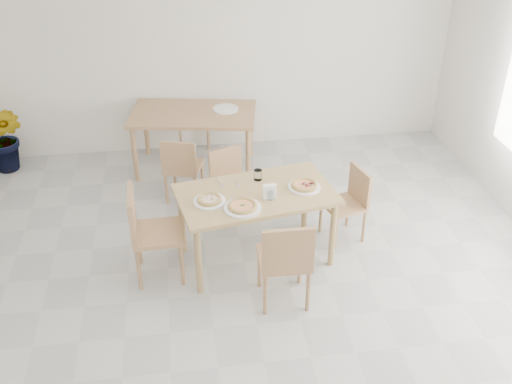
{
  "coord_description": "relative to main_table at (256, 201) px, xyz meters",
  "views": [
    {
      "loc": [
        -0.55,
        -3.79,
        3.65
      ],
      "look_at": [
        0.13,
        0.95,
        0.76
      ],
      "focal_mm": 42.0,
      "sensor_mm": 36.0,
      "label": 1
    }
  ],
  "objects": [
    {
      "name": "chair_north",
      "position": [
        -0.17,
        0.82,
        -0.22
      ],
      "size": [
        0.49,
        0.49,
        0.77
      ],
      "rotation": [
        0.0,
        0.0,
        0.37
      ],
      "color": "tan",
      "rests_on": "ground"
    },
    {
      "name": "main_table",
      "position": [
        0.0,
        0.0,
        0.0
      ],
      "size": [
        1.58,
        1.07,
        0.75
      ],
      "rotation": [
        0.0,
        0.0,
        0.18
      ],
      "color": "tan",
      "rests_on": "ground"
    },
    {
      "name": "napkin_holder",
      "position": [
        0.11,
        -0.12,
        0.16
      ],
      "size": [
        0.13,
        0.07,
        0.15
      ],
      "rotation": [
        0.0,
        0.0,
        0.0
      ],
      "color": "silver",
      "rests_on": "main_table"
    },
    {
      "name": "chair_back_n",
      "position": [
        -0.38,
        2.76,
        -0.14
      ],
      "size": [
        0.58,
        0.58,
        0.91
      ],
      "rotation": [
        0.0,
        0.0,
        -0.35
      ],
      "color": "tan",
      "rests_on": "ground"
    },
    {
      "name": "tumbler_b",
      "position": [
        0.05,
        0.24,
        0.14
      ],
      "size": [
        0.08,
        0.08,
        0.1
      ],
      "primitive_type": "cylinder",
      "color": "white",
      "rests_on": "main_table"
    },
    {
      "name": "pizza_mushroom",
      "position": [
        -0.44,
        -0.11,
        0.12
      ],
      "size": [
        0.26,
        0.26,
        0.03
      ],
      "rotation": [
        0.0,
        0.0,
        0.18
      ],
      "color": "tan",
      "rests_on": "plate_mushroom"
    },
    {
      "name": "second_table",
      "position": [
        -0.49,
        1.95,
        0.0
      ],
      "size": [
        1.61,
        1.09,
        0.75
      ],
      "rotation": [
        0.0,
        0.0,
        -0.17
      ],
      "color": "tan",
      "rests_on": "ground"
    },
    {
      "name": "plate_margherita",
      "position": [
        -0.16,
        -0.26,
        0.1
      ],
      "size": [
        0.34,
        0.34,
        0.02
      ],
      "primitive_type": "cylinder",
      "color": "white",
      "rests_on": "main_table"
    },
    {
      "name": "plate_mushroom",
      "position": [
        -0.44,
        -0.11,
        0.1
      ],
      "size": [
        0.3,
        0.3,
        0.02
      ],
      "primitive_type": "cylinder",
      "color": "white",
      "rests_on": "main_table"
    },
    {
      "name": "tumbler_a",
      "position": [
        0.11,
        -0.12,
        0.14
      ],
      "size": [
        0.08,
        0.08,
        0.1
      ],
      "primitive_type": "cylinder",
      "color": "white",
      "rests_on": "main_table"
    },
    {
      "name": "pizza_margherita",
      "position": [
        -0.16,
        -0.26,
        0.12
      ],
      "size": [
        0.34,
        0.34,
        0.03
      ],
      "rotation": [
        0.0,
        0.0,
        -0.34
      ],
      "color": "tan",
      "rests_on": "plate_margherita"
    },
    {
      "name": "fork_b",
      "position": [
        -0.15,
        0.18,
        0.09
      ],
      "size": [
        0.02,
        0.18,
        0.01
      ],
      "primitive_type": "cube",
      "rotation": [
        0.0,
        0.0,
        0.03
      ],
      "color": "silver",
      "rests_on": "main_table"
    },
    {
      "name": "chair_east",
      "position": [
        1.0,
        0.24,
        -0.22
      ],
      "size": [
        0.46,
        0.46,
        0.77
      ],
      "rotation": [
        0.0,
        0.0,
        -1.32
      ],
      "color": "tan",
      "rests_on": "ground"
    },
    {
      "name": "potted_plant",
      "position": [
        -2.78,
        2.2,
        -0.23
      ],
      "size": [
        0.6,
        0.55,
        0.88
      ],
      "primitive_type": "imported",
      "rotation": [
        0.0,
        0.0,
        -0.41
      ],
      "color": "#1E6722",
      "rests_on": "ground"
    },
    {
      "name": "chair_south",
      "position": [
        0.15,
        -0.72,
        -0.15
      ],
      "size": [
        0.45,
        0.45,
        0.89
      ],
      "rotation": [
        0.0,
        0.0,
        3.13
      ],
      "color": "tan",
      "rests_on": "ground"
    },
    {
      "name": "chair_west",
      "position": [
        -1.02,
        -0.13,
        -0.13
      ],
      "size": [
        0.47,
        0.47,
        0.93
      ],
      "rotation": [
        0.0,
        0.0,
        1.6
      ],
      "color": "tan",
      "rests_on": "ground"
    },
    {
      "name": "fork_a",
      "position": [
        -0.31,
        0.23,
        0.09
      ],
      "size": [
        0.06,
        0.19,
        0.01
      ],
      "primitive_type": "cube",
      "rotation": [
        0.0,
        0.0,
        0.26
      ],
      "color": "silver",
      "rests_on": "main_table"
    },
    {
      "name": "plate_pepperoni",
      "position": [
        0.47,
        0.02,
        0.1
      ],
      "size": [
        0.31,
        0.31,
        0.02
      ],
      "primitive_type": "cylinder",
      "color": "white",
      "rests_on": "main_table"
    },
    {
      "name": "plate_empty",
      "position": [
        -0.09,
        1.98,
        0.1
      ],
      "size": [
        0.31,
        0.31,
        0.02
      ],
      "primitive_type": "cylinder",
      "color": "white",
      "rests_on": "second_table"
    },
    {
      "name": "chair_back_s",
      "position": [
        -0.67,
        1.18,
        -0.2
      ],
      "size": [
        0.49,
        0.49,
        0.79
      ],
      "rotation": [
        0.0,
        0.0,
        2.84
      ],
      "color": "tan",
      "rests_on": "ground"
    },
    {
      "name": "pizza_pepperoni",
      "position": [
        0.47,
        0.02,
        0.12
      ],
      "size": [
        0.33,
        0.33,
        0.03
      ],
      "rotation": [
        0.0,
        0.0,
        0.4
      ],
      "color": "tan",
      "rests_on": "plate_pepperoni"
    }
  ]
}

